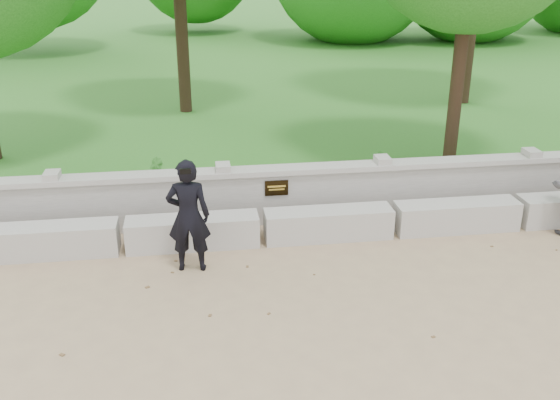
{
  "coord_description": "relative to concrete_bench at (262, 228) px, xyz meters",
  "views": [
    {
      "loc": [
        -0.91,
        -6.35,
        4.06
      ],
      "look_at": [
        0.2,
        1.37,
        0.87
      ],
      "focal_mm": 40.0,
      "sensor_mm": 36.0,
      "label": 1
    }
  ],
  "objects": [
    {
      "name": "parapet_wall",
      "position": [
        0.0,
        0.7,
        0.24
      ],
      "size": [
        12.5,
        0.35,
        0.9
      ],
      "color": "#AAA7A0",
      "rests_on": "ground"
    },
    {
      "name": "shrub_c",
      "position": [
        2.33,
        1.4,
        0.3
      ],
      "size": [
        0.65,
        0.63,
        0.56
      ],
      "primitive_type": "imported",
      "rotation": [
        0.0,
        0.0,
        3.7
      ],
      "color": "#347828",
      "rests_on": "lawn"
    },
    {
      "name": "shrub_b",
      "position": [
        -1.57,
        1.69,
        0.31
      ],
      "size": [
        0.33,
        0.37,
        0.56
      ],
      "primitive_type": "imported",
      "rotation": [
        0.0,
        0.0,
        1.87
      ],
      "color": "#347828",
      "rests_on": "lawn"
    },
    {
      "name": "ground",
      "position": [
        -0.0,
        -1.9,
        -0.22
      ],
      "size": [
        80.0,
        80.0,
        0.0
      ],
      "primitive_type": "plane",
      "color": "#9E8661",
      "rests_on": "ground"
    },
    {
      "name": "concrete_bench",
      "position": [
        0.0,
        0.0,
        0.0
      ],
      "size": [
        11.9,
        0.45,
        0.45
      ],
      "color": "#B5B2AB",
      "rests_on": "ground"
    },
    {
      "name": "man_main",
      "position": [
        -1.04,
        -0.68,
        0.55
      ],
      "size": [
        0.6,
        0.54,
        1.56
      ],
      "color": "black",
      "rests_on": "ground"
    },
    {
      "name": "lawn",
      "position": [
        -0.0,
        12.1,
        -0.1
      ],
      "size": [
        40.0,
        22.0,
        0.25
      ],
      "primitive_type": "cube",
      "color": "#2D6B22",
      "rests_on": "ground"
    }
  ]
}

